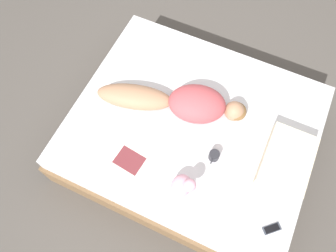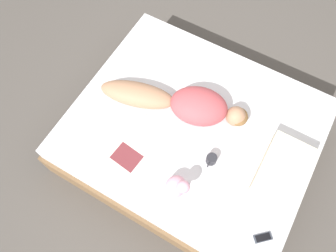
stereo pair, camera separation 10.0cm
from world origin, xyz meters
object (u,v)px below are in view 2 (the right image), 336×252
at_px(open_magazine, 136,145).
at_px(cell_phone, 263,237).
at_px(coffee_mug, 211,159).
at_px(person, 181,103).

distance_m(open_magazine, cell_phone, 1.21).
bearing_deg(open_magazine, coffee_mug, 113.84).
distance_m(person, coffee_mug, 0.55).
distance_m(person, open_magazine, 0.52).
height_order(person, cell_phone, person).
height_order(person, coffee_mug, person).
bearing_deg(cell_phone, open_magazine, -140.33).
bearing_deg(coffee_mug, person, -123.97).
relative_size(person, open_magazine, 2.29).
relative_size(person, cell_phone, 9.21).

